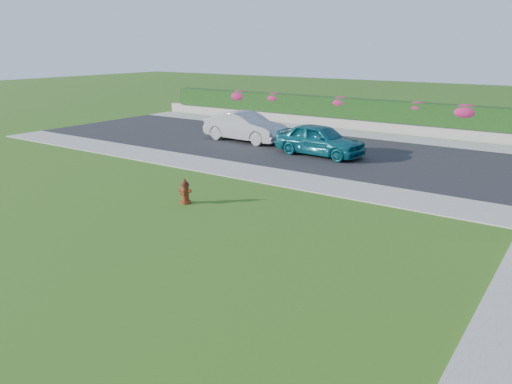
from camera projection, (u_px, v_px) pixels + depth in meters
The scene contains 14 objects.
ground at pixel (116, 288), 9.76m from camera, with size 120.00×120.00×0.00m, color black.
street_far at pixel (279, 145), 23.53m from camera, with size 26.00×8.00×0.04m, color black.
sidewalk_far at pixel (193, 162), 20.13m from camera, with size 24.00×2.00×0.04m, color gray.
sidewalk_beyond at pixel (399, 138), 25.29m from camera, with size 34.00×2.00×0.04m, color gray.
retaining_wall at pixel (409, 129), 26.39m from camera, with size 34.00×0.40×0.60m, color gray.
hedge at pixel (411, 113), 26.23m from camera, with size 32.00×0.90×1.10m, color black.
fire_hydrant at pixel (185, 192), 14.91m from camera, with size 0.39×0.37×0.75m.
sedan_teal at pixel (320, 140), 21.16m from camera, with size 1.58×3.93×1.34m, color #0C4F5C.
sedan_silver at pixel (245, 127), 24.33m from camera, with size 1.50×4.29×1.41m, color #989B9F.
flower_clump_a at pixel (240, 96), 32.12m from camera, with size 1.46×0.94×0.73m, color #A01B4D.
flower_clump_b at pixel (275, 98), 30.67m from camera, with size 1.28×0.82×0.64m, color #A01B4D.
flower_clump_c at pixel (340, 102), 28.26m from camera, with size 1.27×0.82×0.64m, color #A01B4D.
flower_clump_d at pixel (417, 107), 25.88m from camera, with size 1.16×0.74×0.58m, color #A01B4D.
flower_clump_e at pixel (466, 112), 24.58m from camera, with size 1.49×0.96×0.74m, color #A01B4D.
Camera 1 is at (7.27, -5.70, 4.58)m, focal length 35.00 mm.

